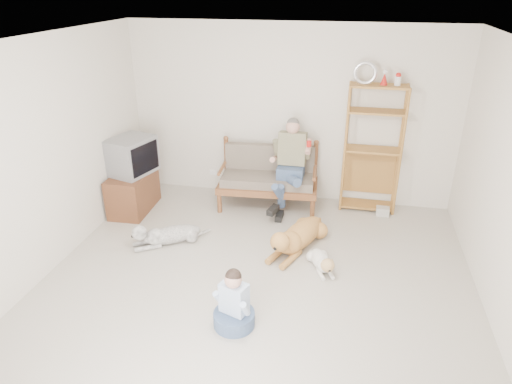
% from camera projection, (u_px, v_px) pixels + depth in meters
% --- Properties ---
extents(floor, '(5.50, 5.50, 0.00)m').
position_uv_depth(floor, '(251.00, 298.00, 5.08)').
color(floor, beige).
rests_on(floor, ground).
extents(ceiling, '(5.50, 5.50, 0.00)m').
position_uv_depth(ceiling, '(250.00, 46.00, 3.93)').
color(ceiling, white).
rests_on(ceiling, ground).
extents(wall_back, '(5.00, 0.00, 5.00)m').
position_uv_depth(wall_back, '(290.00, 115.00, 6.94)').
color(wall_back, beige).
rests_on(wall_back, ground).
extents(wall_left, '(0.00, 5.50, 5.50)m').
position_uv_depth(wall_left, '(27.00, 169.00, 4.97)').
color(wall_left, beige).
rests_on(wall_left, ground).
extents(loveseat, '(1.54, 0.80, 0.95)m').
position_uv_depth(loveseat, '(269.00, 176.00, 7.00)').
color(loveseat, brown).
rests_on(loveseat, ground).
extents(man, '(0.54, 0.77, 1.24)m').
position_uv_depth(man, '(288.00, 172.00, 6.70)').
color(man, '#455C7F').
rests_on(man, loveseat).
extents(etagere, '(0.85, 0.37, 2.21)m').
position_uv_depth(etagere, '(372.00, 148.00, 6.69)').
color(etagere, '#A17132').
rests_on(etagere, ground).
extents(book_stack, '(0.19, 0.14, 0.12)m').
position_uv_depth(book_stack, '(383.00, 211.00, 6.86)').
color(book_stack, silver).
rests_on(book_stack, ground).
extents(tv_stand, '(0.53, 0.92, 0.60)m').
position_uv_depth(tv_stand, '(133.00, 192.00, 6.92)').
color(tv_stand, brown).
rests_on(tv_stand, ground).
extents(crt_tv, '(0.67, 0.76, 0.54)m').
position_uv_depth(crt_tv, '(132.00, 156.00, 6.71)').
color(crt_tv, slate).
rests_on(crt_tv, tv_stand).
extents(wall_outlet, '(0.12, 0.02, 0.08)m').
position_uv_depth(wall_outlet, '(213.00, 172.00, 7.61)').
color(wall_outlet, silver).
rests_on(wall_outlet, ground).
extents(golden_retriever, '(0.70, 1.36, 0.43)m').
position_uv_depth(golden_retriever, '(297.00, 237.00, 5.95)').
color(golden_retriever, '#C58D44').
rests_on(golden_retriever, ground).
extents(shaggy_dog, '(0.94, 0.72, 0.33)m').
position_uv_depth(shaggy_dog, '(165.00, 235.00, 6.08)').
color(shaggy_dog, white).
rests_on(shaggy_dog, ground).
extents(terrier, '(0.36, 0.65, 0.26)m').
position_uv_depth(terrier, '(323.00, 262.00, 5.53)').
color(terrier, white).
rests_on(terrier, ground).
extents(child, '(0.43, 0.43, 0.67)m').
position_uv_depth(child, '(234.00, 305.00, 4.59)').
color(child, '#455C7F').
rests_on(child, ground).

